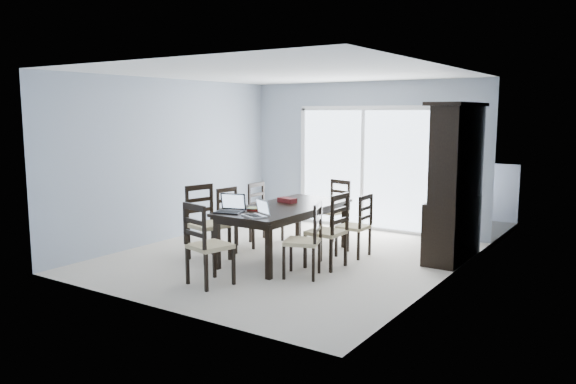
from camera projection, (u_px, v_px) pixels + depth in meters
name	position (u px, v px, depth m)	size (l,w,h in m)	color
floor	(285.00, 257.00, 8.06)	(5.00, 5.00, 0.00)	beige
ceiling	(285.00, 73.00, 7.69)	(5.00, 5.00, 0.00)	white
back_wall	(364.00, 156.00, 9.94)	(4.50, 0.02, 2.60)	#95A0B1
wall_left	(170.00, 160.00, 9.10)	(0.02, 5.00, 2.60)	#95A0B1
wall_right	(443.00, 178.00, 6.64)	(0.02, 5.00, 2.60)	#95A0B1
balcony	(385.00, 222.00, 10.95)	(4.50, 2.00, 0.10)	gray
railing	(405.00, 186.00, 11.69)	(4.50, 0.06, 1.10)	#99999E
dining_table	(285.00, 211.00, 7.96)	(1.00, 2.20, 0.75)	black
china_hutch	(455.00, 184.00, 7.83)	(0.50, 1.38, 2.20)	black
sliding_door	(363.00, 168.00, 9.95)	(2.52, 0.05, 2.18)	silver
chair_left_near	(204.00, 214.00, 7.92)	(0.56, 0.55, 1.21)	black
chair_left_mid	(232.00, 212.00, 8.50)	(0.47, 0.46, 1.07)	black
chair_left_far	(262.00, 206.00, 9.02)	(0.42, 0.41, 1.09)	black
chair_right_near	(309.00, 232.00, 7.02)	(0.54, 0.53, 1.10)	black
chair_right_mid	(332.00, 223.00, 7.42)	(0.46, 0.44, 1.17)	black
chair_right_far	(359.00, 219.00, 8.02)	(0.41, 0.40, 1.05)	black
chair_end_near	(203.00, 236.00, 6.64)	(0.53, 0.54, 1.17)	black
chair_end_far	(336.00, 203.00, 9.27)	(0.50, 0.51, 1.11)	black
laptop_dark	(229.00, 208.00, 7.40)	(0.41, 0.33, 0.24)	black
laptop_silver	(254.00, 213.00, 7.13)	(0.37, 0.32, 0.21)	silver
book_stack	(256.00, 209.00, 7.59)	(0.29, 0.26, 0.04)	#9B2713
cell_phone	(253.00, 216.00, 7.12)	(0.11, 0.05, 0.01)	black
game_box	(287.00, 200.00, 8.24)	(0.28, 0.14, 0.07)	#4F0F16
hot_tub	(353.00, 192.00, 11.44)	(1.88, 1.71, 0.88)	maroon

